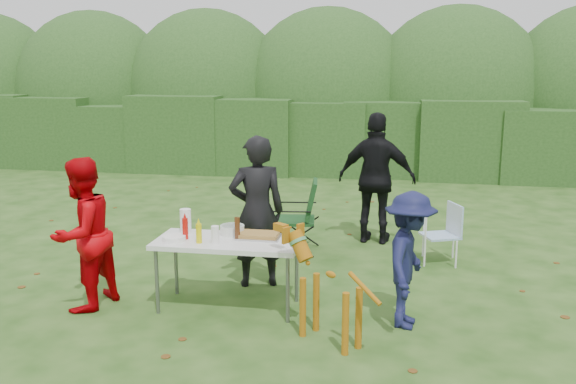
% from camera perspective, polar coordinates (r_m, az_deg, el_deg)
% --- Properties ---
extents(ground, '(80.00, 80.00, 0.00)m').
position_cam_1_polar(ground, '(6.88, -5.40, -9.69)').
color(ground, '#1E4211').
extents(hedge_row, '(22.00, 1.40, 1.70)m').
position_cam_1_polar(hedge_row, '(14.37, 2.91, 5.09)').
color(hedge_row, '#23471C').
rests_on(hedge_row, ground).
extents(shrub_backdrop, '(20.00, 2.60, 3.20)m').
position_cam_1_polar(shrub_backdrop, '(15.89, 3.65, 8.43)').
color(shrub_backdrop, '#3D6628').
rests_on(shrub_backdrop, ground).
extents(folding_table, '(1.50, 0.70, 0.74)m').
position_cam_1_polar(folding_table, '(6.37, -5.65, -4.94)').
color(folding_table, silver).
rests_on(folding_table, ground).
extents(person_cook, '(0.74, 0.61, 1.75)m').
position_cam_1_polar(person_cook, '(6.96, -2.93, -1.84)').
color(person_cook, black).
rests_on(person_cook, ground).
extents(person_red_jacket, '(0.78, 0.90, 1.60)m').
position_cam_1_polar(person_red_jacket, '(6.66, -18.69, -3.77)').
color(person_red_jacket, '#B70006').
rests_on(person_red_jacket, ground).
extents(person_black_puffy, '(1.15, 0.61, 1.87)m').
position_cam_1_polar(person_black_puffy, '(8.75, 8.30, 1.26)').
color(person_black_puffy, black).
rests_on(person_black_puffy, ground).
extents(child, '(0.64, 0.94, 1.34)m').
position_cam_1_polar(child, '(6.02, 11.27, -6.26)').
color(child, '#13163D').
rests_on(child, ground).
extents(dog, '(1.09, 0.96, 1.00)m').
position_cam_1_polar(dog, '(5.63, 4.00, -9.22)').
color(dog, '#9B5B0E').
rests_on(dog, ground).
extents(camping_chair, '(0.70, 0.70, 1.01)m').
position_cam_1_polar(camping_chair, '(8.29, 0.59, -2.25)').
color(camping_chair, '#173F1A').
rests_on(camping_chair, ground).
extents(lawn_chair, '(0.60, 0.60, 0.78)m').
position_cam_1_polar(lawn_chair, '(8.12, 14.04, -3.75)').
color(lawn_chair, '#4180BA').
rests_on(lawn_chair, ground).
extents(food_tray, '(0.45, 0.30, 0.02)m').
position_cam_1_polar(food_tray, '(6.40, -2.73, -4.23)').
color(food_tray, '#B7B7BA').
rests_on(food_tray, folding_table).
extents(focaccia_bread, '(0.40, 0.26, 0.04)m').
position_cam_1_polar(focaccia_bread, '(6.39, -2.73, -3.99)').
color(focaccia_bread, olive).
rests_on(focaccia_bread, food_tray).
extents(mustard_bottle, '(0.06, 0.06, 0.20)m').
position_cam_1_polar(mustard_bottle, '(6.26, -8.34, -3.86)').
color(mustard_bottle, '#D7CA09').
rests_on(mustard_bottle, folding_table).
extents(ketchup_bottle, '(0.06, 0.06, 0.22)m').
position_cam_1_polar(ketchup_bottle, '(6.42, -9.59, -3.40)').
color(ketchup_bottle, '#B3100A').
rests_on(ketchup_bottle, folding_table).
extents(beer_bottle, '(0.06, 0.06, 0.24)m').
position_cam_1_polar(beer_bottle, '(6.32, -4.77, -3.44)').
color(beer_bottle, '#47230F').
rests_on(beer_bottle, folding_table).
extents(paper_towel_roll, '(0.12, 0.12, 0.26)m').
position_cam_1_polar(paper_towel_roll, '(6.66, -9.56, -2.68)').
color(paper_towel_roll, white).
rests_on(paper_towel_roll, folding_table).
extents(cup_stack, '(0.08, 0.08, 0.18)m').
position_cam_1_polar(cup_stack, '(6.23, -6.83, -3.98)').
color(cup_stack, white).
rests_on(cup_stack, folding_table).
extents(pasta_bowl, '(0.26, 0.26, 0.10)m').
position_cam_1_polar(pasta_bowl, '(6.54, -5.24, -3.55)').
color(pasta_bowl, silver).
rests_on(pasta_bowl, folding_table).
extents(plate_stack, '(0.24, 0.24, 0.05)m').
position_cam_1_polar(plate_stack, '(6.40, -10.63, -4.27)').
color(plate_stack, white).
rests_on(plate_stack, folding_table).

